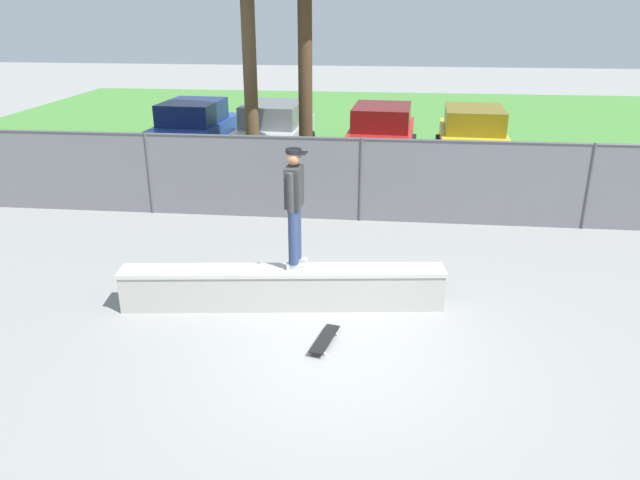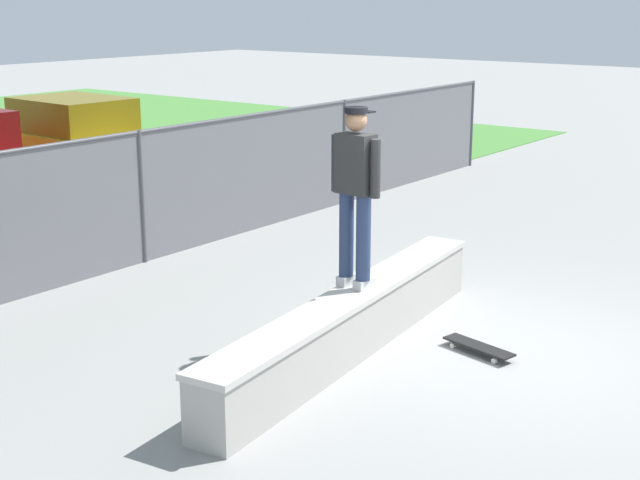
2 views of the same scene
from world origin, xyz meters
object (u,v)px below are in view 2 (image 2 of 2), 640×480
at_px(concrete_ledge, 351,323).
at_px(car_yellow, 78,141).
at_px(skateboarder, 355,188).
at_px(skateboard, 479,347).

xyz_separation_m(concrete_ledge, car_yellow, (3.94, 9.24, 0.52)).
height_order(concrete_ledge, skateboarder, skateboarder).
distance_m(skateboarder, skateboard, 2.05).
xyz_separation_m(concrete_ledge, skateboarder, (0.19, 0.10, 1.35)).
bearing_deg(skateboarder, skateboard, -63.42).
xyz_separation_m(skateboarder, skateboard, (0.57, -1.15, -1.60)).
relative_size(skateboarder, car_yellow, 0.43).
bearing_deg(concrete_ledge, skateboard, -54.09).
bearing_deg(skateboarder, concrete_ledge, -152.99).
bearing_deg(concrete_ledge, car_yellow, 66.94).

